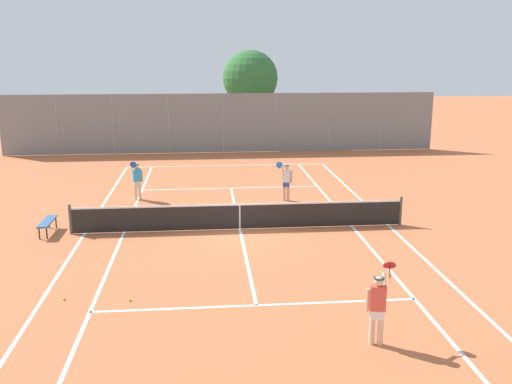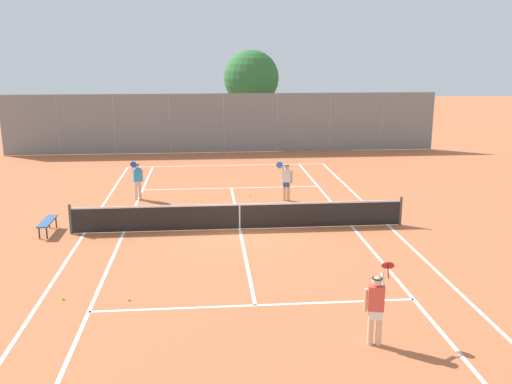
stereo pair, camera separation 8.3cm
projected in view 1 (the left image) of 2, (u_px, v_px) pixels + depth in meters
The scene contains 13 objects.
ground_plane at pixel (240, 229), 20.61m from camera, with size 120.00×120.00×0.00m, color #BC663D.
court_line_markings at pixel (240, 229), 20.61m from camera, with size 11.10×23.90×0.01m.
tennis_net at pixel (240, 216), 20.49m from camera, with size 12.00×0.10×1.07m.
player_near_side at pixel (378, 305), 12.31m from camera, with size 0.78×0.71×1.77m.
player_far_left at pixel (137, 179), 24.48m from camera, with size 0.47×0.87×1.77m.
player_far_right at pixel (286, 180), 24.33m from camera, with size 0.78×0.71×1.77m.
loose_tennis_ball_0 at pixel (64, 299), 14.73m from camera, with size 0.07×0.07×0.07m, color #D1DB33.
loose_tennis_ball_1 at pixel (130, 300), 14.68m from camera, with size 0.07×0.07×0.07m, color #D1DB33.
loose_tennis_ball_3 at pixel (250, 196), 25.21m from camera, with size 0.07×0.07×0.07m, color #D1DB33.
loose_tennis_ball_4 at pixel (232, 221), 21.51m from camera, with size 0.07×0.07×0.07m, color #D1DB33.
courtside_bench at pixel (47, 222), 20.04m from camera, with size 0.36×1.50×0.47m.
back_fence at pixel (223, 123), 35.81m from camera, with size 27.19×0.08×3.73m.
tree_behind_left at pixel (250, 79), 38.38m from camera, with size 3.73×3.73×6.38m.
Camera 1 is at (-1.25, -19.65, 6.25)m, focal length 40.00 mm.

